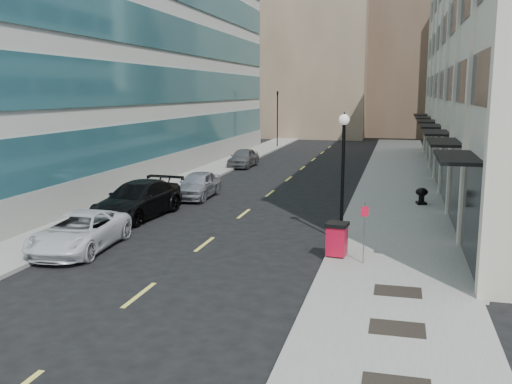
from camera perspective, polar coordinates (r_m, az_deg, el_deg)
The scene contains 20 objects.
ground at distance 16.24m, azimuth -14.70°, elevation -12.30°, with size 160.00×160.00×0.00m, color black.
sidewalk_right at distance 33.63m, azimuth 13.97°, elevation -0.56°, with size 5.00×80.00×0.15m, color gray.
sidewalk_left at distance 36.41m, azimuth -8.63°, elevation 0.42°, with size 3.00×80.00×0.15m, color gray.
building_left at distance 46.58m, azimuth -16.64°, elevation 14.44°, with size 16.14×46.00×20.00m.
skyline_tan_near at distance 82.28m, azimuth 6.27°, elevation 15.49°, with size 14.00×18.00×28.00m, color #957F62.
skyline_brown at distance 85.79m, azimuth 15.02°, elevation 17.01°, with size 12.00×16.00×34.00m, color brown.
skyline_tan_far at distance 93.71m, azimuth 0.87°, elevation 13.03°, with size 12.00×14.00×22.00m, color #957F62.
skyline_stone at distance 79.89m, azimuth 22.19°, elevation 12.12°, with size 10.00×14.00×20.00m, color beige.
grate_mid at distance 15.29m, azimuth 13.94°, elevation -13.08°, with size 1.40×1.00×0.01m, color black.
grate_far at distance 17.90m, azimuth 14.00°, elevation -9.61°, with size 1.40×1.00×0.01m, color black.
road_centerline at distance 31.59m, azimuth 0.21°, elevation -1.06°, with size 0.15×68.20×0.01m.
traffic_signal at distance 62.45m, azimuth 2.17°, elevation 9.69°, with size 0.66×0.66×6.98m.
car_white_van at distance 23.09m, azimuth -17.23°, elevation -3.84°, with size 2.42×5.24×1.46m, color silver.
car_black_pickup at distance 28.37m, azimuth -11.73°, elevation -0.77°, with size 2.44×5.99×1.74m, color black.
car_silver_sedan at distance 33.05m, azimuth -5.84°, elevation 0.72°, with size 1.81×4.49×1.53m, color #9FA0A7.
car_grey_sedan at distance 46.45m, azimuth -1.28°, elevation 3.44°, with size 1.78×4.43×1.51m, color slate.
trash_bin at distance 20.98m, azimuth 8.09°, elevation -4.59°, with size 0.85×0.91×1.25m.
lamppost at distance 23.16m, azimuth 8.69°, elevation 2.72°, with size 0.43×0.43×5.16m.
sign_post at distance 20.07m, azimuth 10.78°, elevation -3.14°, with size 0.26×0.07×2.17m.
urn_planter at distance 31.53m, azimuth 16.23°, elevation -0.22°, with size 0.64×0.64×0.89m.
Camera 1 is at (7.44, -13.09, 6.08)m, focal length 40.00 mm.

